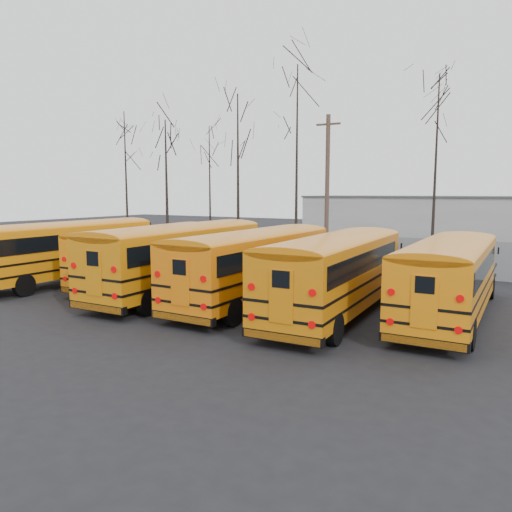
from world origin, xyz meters
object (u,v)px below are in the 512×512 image
Objects in this scene: bus_b at (150,249)px; bus_e at (338,268)px; utility_pole_left at (327,185)px; bus_a at (71,246)px; bus_c at (182,253)px; bus_f at (450,272)px; bus_d at (256,260)px.

bus_e is (10.33, -1.37, 0.08)m from bus_b.
bus_e is 1.13× the size of utility_pole_left.
bus_a is 0.98× the size of bus_c.
bus_f is at bearing 18.87° from bus_e.
bus_a is 1.02× the size of bus_e.
bus_e reaches higher than bus_f.
bus_a reaches higher than bus_e.
bus_c is 1.17× the size of utility_pole_left.
utility_pole_left reaches higher than bus_a.
bus_e is (7.18, -0.02, -0.08)m from bus_c.
bus_a is at bearing -161.07° from bus_b.
bus_f is at bearing -5.26° from bus_b.
bus_d is 1.04× the size of bus_f.
bus_a is 17.53m from utility_pole_left.
bus_c is 1.09× the size of bus_f.
bus_f is (10.76, 1.42, -0.15)m from bus_c.
utility_pole_left is (-10.56, 14.02, 3.28)m from bus_f.
bus_d is at bearing 172.89° from bus_e.
bus_e is 17.25m from utility_pole_left.
utility_pole_left is (-3.39, 15.19, 3.20)m from bus_d.
bus_c is 1.04× the size of bus_e.
bus_c is 10.86m from bus_f.
bus_b is at bearing 170.08° from bus_d.
bus_a is 1.06× the size of bus_b.
utility_pole_left is at bearing 87.38° from bus_c.
utility_pole_left is (-6.98, 15.45, 3.21)m from bus_e.
utility_pole_left reaches higher than bus_e.
bus_f is at bearing -54.59° from utility_pole_left.
bus_b is 0.96× the size of bus_e.
bus_e is 3.86m from bus_f.
bus_c reaches higher than bus_b.
bus_d is 3.60m from bus_e.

